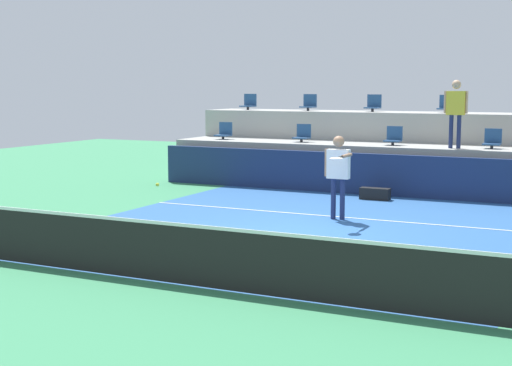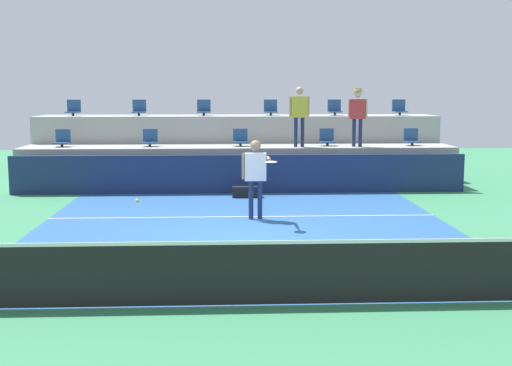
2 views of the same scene
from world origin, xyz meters
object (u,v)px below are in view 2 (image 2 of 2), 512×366
Objects in this scene: stadium_chair_lower_center at (240,139)px; stadium_chair_upper_far_right at (399,109)px; stadium_chair_lower_far_left at (62,140)px; tennis_player at (256,171)px; stadium_chair_lower_left at (150,139)px; tennis_ball at (137,201)px; spectator_with_hat at (358,111)px; stadium_chair_upper_left at (139,109)px; stadium_chair_upper_mid_left at (204,109)px; equipment_bag at (246,192)px; stadium_chair_lower_far_right at (412,138)px; stadium_chair_lower_right at (327,139)px; spectator_leaning_on_rail at (299,110)px; stadium_chair_upper_mid_right at (271,109)px; stadium_chair_upper_right at (335,109)px; stadium_chair_upper_far_left at (73,109)px.

stadium_chair_upper_far_right is (5.32, 1.80, 0.85)m from stadium_chair_lower_center.
stadium_chair_lower_far_left is 0.29× the size of tennis_player.
tennis_ball is at bearing -85.10° from stadium_chair_lower_left.
stadium_chair_upper_far_right is at bearing 12.61° from stadium_chair_lower_left.
stadium_chair_upper_left is at bearing 162.06° from spectator_with_hat.
equipment_bag is (1.26, -3.80, -2.16)m from stadium_chair_upper_mid_left.
stadium_chair_lower_far_left is at bearing 180.00° from stadium_chair_lower_far_right.
stadium_chair_lower_right is at bearing 0.00° from stadium_chair_lower_left.
spectator_leaning_on_rail is (-0.90, -0.38, 0.87)m from stadium_chair_lower_right.
stadium_chair_upper_mid_right is at bearing 156.86° from stadium_chair_lower_far_right.
stadium_chair_upper_right reaches higher than stadium_chair_lower_far_right.
stadium_chair_lower_left is 6.21m from stadium_chair_upper_right.
stadium_chair_upper_right is 0.30× the size of spectator_with_hat.
stadium_chair_upper_far_right reaches higher than stadium_chair_lower_right.
stadium_chair_upper_far_right is at bearing 55.52° from tennis_ball.
stadium_chair_upper_far_right is (10.65, 1.80, 0.85)m from stadium_chair_lower_far_left.
stadium_chair_upper_right is at bearing 0.00° from stadium_chair_upper_mid_left.
spectator_leaning_on_rail reaches higher than spectator_with_hat.
stadium_chair_lower_far_right is at bearing 0.00° from stadium_chair_lower_center.
stadium_chair_lower_far_left is 10.83m from stadium_chair_upper_far_right.
spectator_leaning_on_rail is 3.17m from equipment_bag.
stadium_chair_lower_far_right is 0.68× the size of equipment_bag.
stadium_chair_lower_center is at bearing -150.34° from stadium_chair_upper_right.
stadium_chair_lower_center is at bearing 167.57° from spectator_leaning_on_rail.
stadium_chair_lower_left is 7.65× the size of tennis_ball.
stadium_chair_upper_mid_right is at bearing 138.23° from spectator_with_hat.
stadium_chair_upper_far_right is (8.04, 1.80, 0.85)m from stadium_chair_lower_left.
spectator_leaning_on_rail reaches higher than stadium_chair_upper_right.
stadium_chair_upper_far_left is (-8.02, 1.80, 0.85)m from stadium_chair_lower_right.
equipment_bag is at bearing -48.48° from stadium_chair_upper_left.
tennis_ball is (0.76, -8.81, -0.39)m from stadium_chair_lower_left.
stadium_chair_upper_far_right is at bearing 0.00° from stadium_chair_upper_left.
stadium_chair_lower_right is at bearing -48.35° from stadium_chair_upper_mid_right.
spectator_with_hat reaches higher than stadium_chair_lower_left.
stadium_chair_upper_far_left is (-5.37, 1.80, 0.85)m from stadium_chair_lower_center.
stadium_chair_upper_mid_left reaches higher than tennis_player.
stadium_chair_upper_far_left is at bearing 180.00° from stadium_chair_upper_right.
equipment_bag is at bearing -128.78° from stadium_chair_upper_right.
spectator_leaning_on_rail reaches higher than stadium_chair_upper_far_left.
stadium_chair_upper_mid_left is 2.19m from stadium_chair_upper_mid_right.
stadium_chair_upper_mid_right is 1.00× the size of stadium_chair_upper_right.
stadium_chair_upper_far_left is at bearing 107.80° from tennis_ball.
stadium_chair_upper_far_left is 9.00m from tennis_player.
spectator_leaning_on_rail is at bearing 180.00° from spectator_with_hat.
spectator_leaning_on_rail is (7.07, -0.38, 0.87)m from stadium_chair_lower_far_left.
stadium_chair_lower_far_left is at bearing 177.51° from spectator_with_hat.
stadium_chair_lower_far_left is at bearing -168.03° from stadium_chair_upper_right.
stadium_chair_upper_far_left is 4.22m from stadium_chair_upper_mid_left.
stadium_chair_upper_right is 2.60m from spectator_leaning_on_rail.
stadium_chair_upper_far_left and stadium_chair_upper_far_right have the same top height.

